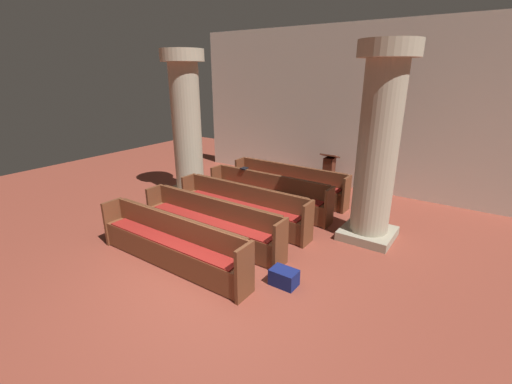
# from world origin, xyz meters

# --- Properties ---
(ground_plane) EXTENTS (19.20, 19.20, 0.00)m
(ground_plane) POSITION_xyz_m (0.00, 0.00, 0.00)
(ground_plane) COLOR brown
(back_wall) EXTENTS (10.00, 0.16, 4.50)m
(back_wall) POSITION_xyz_m (0.00, 6.08, 2.25)
(back_wall) COLOR silver
(back_wall) RESTS_ON ground
(pew_row_0) EXTENTS (3.29, 0.47, 0.89)m
(pew_row_0) POSITION_xyz_m (-0.75, 4.14, 0.48)
(pew_row_0) COLOR brown
(pew_row_0) RESTS_ON ground
(pew_row_1) EXTENTS (3.29, 0.46, 0.89)m
(pew_row_1) POSITION_xyz_m (-0.75, 3.09, 0.48)
(pew_row_1) COLOR brown
(pew_row_1) RESTS_ON ground
(pew_row_2) EXTENTS (3.29, 0.46, 0.89)m
(pew_row_2) POSITION_xyz_m (-0.75, 2.05, 0.48)
(pew_row_2) COLOR brown
(pew_row_2) RESTS_ON ground
(pew_row_3) EXTENTS (3.29, 0.47, 0.89)m
(pew_row_3) POSITION_xyz_m (-0.75, 1.01, 0.48)
(pew_row_3) COLOR brown
(pew_row_3) RESTS_ON ground
(pew_row_4) EXTENTS (3.29, 0.46, 0.89)m
(pew_row_4) POSITION_xyz_m (-0.75, -0.03, 0.48)
(pew_row_4) COLOR brown
(pew_row_4) RESTS_ON ground
(pillar_aisle_side) EXTENTS (1.10, 1.10, 3.80)m
(pillar_aisle_side) POSITION_xyz_m (1.76, 3.04, 1.97)
(pillar_aisle_side) COLOR #9F967E
(pillar_aisle_side) RESTS_ON ground
(pillar_far_side) EXTENTS (1.10, 1.10, 3.80)m
(pillar_far_side) POSITION_xyz_m (-3.22, 2.92, 1.97)
(pillar_far_side) COLOR #9F967E
(pillar_far_side) RESTS_ON ground
(lectern) EXTENTS (0.48, 0.45, 1.08)m
(lectern) POSITION_xyz_m (-0.16, 5.42, 0.45)
(lectern) COLOR #411E13
(lectern) RESTS_ON ground
(hymn_book) EXTENTS (0.15, 0.19, 0.03)m
(hymn_book) POSITION_xyz_m (-1.61, 3.29, 0.90)
(hymn_book) COLOR black
(hymn_book) RESTS_ON pew_row_1
(kneeler_box_navy) EXTENTS (0.43, 0.29, 0.27)m
(kneeler_box_navy) POSITION_xyz_m (1.18, 0.58, 0.14)
(kneeler_box_navy) COLOR navy
(kneeler_box_navy) RESTS_ON ground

